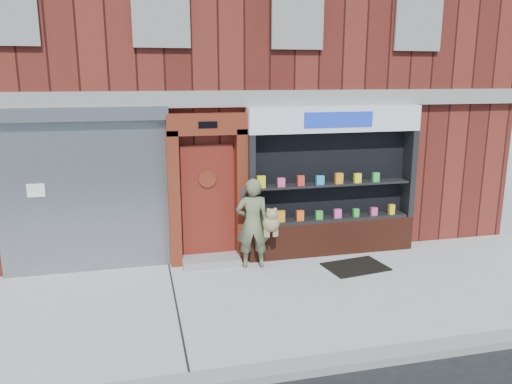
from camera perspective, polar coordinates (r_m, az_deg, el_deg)
name	(u,v)px	position (r m, az deg, el deg)	size (l,w,h in m)	color
ground	(271,297)	(8.41, 1.77, -11.96)	(80.00, 80.00, 0.00)	#9E9E99
curb	(317,366)	(6.59, 6.99, -19.14)	(60.00, 0.30, 0.12)	gray
building	(212,59)	(13.50, -5.05, 14.93)	(12.00, 8.16, 8.00)	#4A1610
shutter_bay	(83,181)	(9.50, -19.13, 1.19)	(3.10, 0.30, 3.04)	gray
red_door_bay	(208,189)	(9.53, -5.48, 0.29)	(1.52, 0.58, 2.90)	#5C1E0F
pharmacy_bay	(332,188)	(10.15, 8.66, 0.49)	(3.50, 0.41, 3.00)	#512013
woman	(254,223)	(9.39, -0.19, -3.58)	(0.82, 0.53, 1.73)	#616945
doormat	(356,267)	(9.81, 11.31, -8.37)	(1.12, 0.79, 0.03)	black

